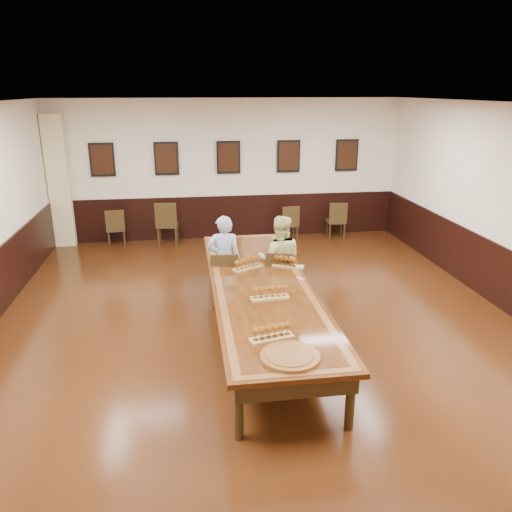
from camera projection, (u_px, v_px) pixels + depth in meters
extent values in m
cube|color=black|center=(261.00, 331.00, 7.35)|extent=(8.00, 10.00, 0.02)
cube|color=white|center=(262.00, 104.00, 6.33)|extent=(8.00, 10.00, 0.02)
cube|color=#EFE0C8|center=(228.00, 170.00, 11.54)|extent=(8.00, 0.02, 3.20)
imported|color=#4E7DC3|center=(224.00, 260.00, 8.12)|extent=(0.57, 0.39, 1.48)
imported|color=#DADB89|center=(280.00, 260.00, 8.14)|extent=(0.84, 0.71, 1.48)
cube|color=#F953A7|center=(301.00, 279.00, 7.28)|extent=(0.12, 0.15, 0.01)
cube|color=beige|center=(59.00, 182.00, 10.91)|extent=(0.45, 0.18, 2.90)
cube|color=black|center=(229.00, 217.00, 11.86)|extent=(7.98, 0.04, 1.00)
cube|color=black|center=(261.00, 286.00, 7.12)|extent=(1.40, 5.00, 0.06)
cube|color=brown|center=(261.00, 284.00, 7.11)|extent=(1.28, 4.88, 0.00)
cube|color=black|center=(261.00, 283.00, 7.11)|extent=(1.10, 4.70, 0.00)
cube|color=black|center=(261.00, 295.00, 7.17)|extent=(1.25, 4.85, 0.18)
cylinder|color=black|center=(239.00, 409.00, 4.99)|extent=(0.10, 0.10, 0.69)
cylinder|color=black|center=(350.00, 400.00, 5.14)|extent=(0.10, 0.10, 0.69)
cylinder|color=black|center=(212.00, 260.00, 9.34)|extent=(0.10, 0.10, 0.69)
cylinder|color=black|center=(273.00, 257.00, 9.50)|extent=(0.10, 0.10, 0.69)
cube|color=black|center=(102.00, 160.00, 11.00)|extent=(0.54, 0.03, 0.74)
cube|color=black|center=(102.00, 160.00, 10.99)|extent=(0.46, 0.01, 0.64)
cube|color=black|center=(166.00, 159.00, 11.19)|extent=(0.54, 0.03, 0.74)
cube|color=black|center=(166.00, 159.00, 11.17)|extent=(0.46, 0.01, 0.64)
cube|color=black|center=(228.00, 157.00, 11.38)|extent=(0.54, 0.03, 0.74)
cube|color=black|center=(229.00, 157.00, 11.36)|extent=(0.46, 0.01, 0.64)
cube|color=black|center=(289.00, 156.00, 11.57)|extent=(0.54, 0.03, 0.74)
cube|color=black|center=(289.00, 156.00, 11.55)|extent=(0.46, 0.01, 0.64)
cube|color=black|center=(347.00, 155.00, 11.76)|extent=(0.54, 0.03, 0.74)
cube|color=black|center=(347.00, 155.00, 11.74)|extent=(0.46, 0.01, 0.64)
cube|color=#A78546|center=(248.00, 268.00, 7.69)|extent=(0.50, 0.37, 0.03)
cube|color=#A78546|center=(288.00, 266.00, 7.77)|extent=(0.51, 0.33, 0.03)
cube|color=#A78546|center=(270.00, 298.00, 6.59)|extent=(0.52, 0.20, 0.03)
cube|color=#A78546|center=(272.00, 338.00, 5.52)|extent=(0.52, 0.27, 0.03)
cylinder|color=#AB190B|center=(275.00, 296.00, 6.66)|extent=(0.18, 0.18, 0.02)
cylinder|color=silver|center=(275.00, 295.00, 6.66)|extent=(0.10, 0.10, 0.01)
cylinder|color=#5B3312|center=(290.00, 357.00, 5.14)|extent=(0.65, 0.65, 0.04)
cylinder|color=brown|center=(290.00, 355.00, 5.13)|extent=(0.52, 0.52, 0.01)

